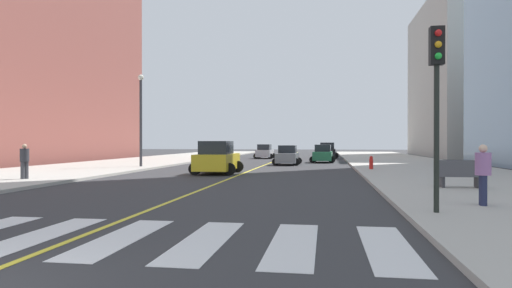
{
  "coord_description": "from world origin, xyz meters",
  "views": [
    {
      "loc": [
        5.12,
        -4.83,
        2.02
      ],
      "look_at": [
        0.77,
        23.35,
        1.86
      ],
      "focal_mm": 31.46,
      "sensor_mm": 36.0,
      "label": 1
    }
  ],
  "objects_px": {
    "car_yellow_third": "(217,158)",
    "car_green_fourth": "(323,154)",
    "car_silver_fifth": "(265,152)",
    "fire_hydrant": "(371,163)",
    "car_black_second": "(327,151)",
    "pedestrian_waiting_east": "(483,172)",
    "car_gray_nearest": "(287,156)",
    "traffic_light_near_corner": "(437,82)",
    "street_lamp": "(141,112)",
    "park_bench": "(460,174)",
    "pedestrian_walking_west": "(25,160)"
  },
  "relations": [
    {
      "from": "street_lamp",
      "to": "car_green_fourth",
      "type": "bearing_deg",
      "value": 40.61
    },
    {
      "from": "car_silver_fifth",
      "to": "car_yellow_third",
      "type": "bearing_deg",
      "value": -88.05
    },
    {
      "from": "park_bench",
      "to": "pedestrian_waiting_east",
      "type": "bearing_deg",
      "value": 169.64
    },
    {
      "from": "car_black_second",
      "to": "fire_hydrant",
      "type": "relative_size",
      "value": 4.82
    },
    {
      "from": "traffic_light_near_corner",
      "to": "street_lamp",
      "type": "xyz_separation_m",
      "value": [
        -16.64,
        19.69,
        0.68
      ]
    },
    {
      "from": "traffic_light_near_corner",
      "to": "park_bench",
      "type": "xyz_separation_m",
      "value": [
        2.5,
        6.78,
        -2.89
      ]
    },
    {
      "from": "car_gray_nearest",
      "to": "pedestrian_waiting_east",
      "type": "height_order",
      "value": "pedestrian_waiting_east"
    },
    {
      "from": "car_green_fourth",
      "to": "traffic_light_near_corner",
      "type": "relative_size",
      "value": 0.8
    },
    {
      "from": "car_green_fourth",
      "to": "car_silver_fifth",
      "type": "bearing_deg",
      "value": -50.69
    },
    {
      "from": "car_green_fourth",
      "to": "traffic_light_near_corner",
      "type": "height_order",
      "value": "traffic_light_near_corner"
    },
    {
      "from": "car_black_second",
      "to": "pedestrian_waiting_east",
      "type": "distance_m",
      "value": 40.53
    },
    {
      "from": "park_bench",
      "to": "street_lamp",
      "type": "height_order",
      "value": "street_lamp"
    },
    {
      "from": "car_silver_fifth",
      "to": "park_bench",
      "type": "height_order",
      "value": "car_silver_fifth"
    },
    {
      "from": "street_lamp",
      "to": "car_gray_nearest",
      "type": "bearing_deg",
      "value": 32.17
    },
    {
      "from": "car_gray_nearest",
      "to": "car_green_fourth",
      "type": "relative_size",
      "value": 0.97
    },
    {
      "from": "car_silver_fifth",
      "to": "street_lamp",
      "type": "height_order",
      "value": "street_lamp"
    },
    {
      "from": "pedestrian_walking_west",
      "to": "traffic_light_near_corner",
      "type": "bearing_deg",
      "value": 96.81
    },
    {
      "from": "traffic_light_near_corner",
      "to": "fire_hydrant",
      "type": "xyz_separation_m",
      "value": [
        0.19,
        18.77,
        -3.0
      ]
    },
    {
      "from": "car_black_second",
      "to": "pedestrian_walking_west",
      "type": "height_order",
      "value": "pedestrian_walking_west"
    },
    {
      "from": "car_green_fourth",
      "to": "fire_hydrant",
      "type": "xyz_separation_m",
      "value": [
        3.3,
        -12.52,
        -0.23
      ]
    },
    {
      "from": "car_black_second",
      "to": "pedestrian_walking_west",
      "type": "bearing_deg",
      "value": 67.24
    },
    {
      "from": "car_green_fourth",
      "to": "pedestrian_waiting_east",
      "type": "relative_size",
      "value": 2.2
    },
    {
      "from": "car_green_fourth",
      "to": "pedestrian_waiting_east",
      "type": "distance_m",
      "value": 30.09
    },
    {
      "from": "car_yellow_third",
      "to": "street_lamp",
      "type": "xyz_separation_m",
      "value": [
        -7.03,
        4.63,
        3.31
      ]
    },
    {
      "from": "car_black_second",
      "to": "fire_hydrant",
      "type": "distance_m",
      "value": 23.28
    },
    {
      "from": "car_silver_fifth",
      "to": "fire_hydrant",
      "type": "relative_size",
      "value": 4.28
    },
    {
      "from": "car_black_second",
      "to": "car_green_fourth",
      "type": "relative_size",
      "value": 1.09
    },
    {
      "from": "pedestrian_waiting_east",
      "to": "street_lamp",
      "type": "xyz_separation_m",
      "value": [
        -18.31,
        18.1,
        3.13
      ]
    },
    {
      "from": "car_green_fourth",
      "to": "car_silver_fifth",
      "type": "height_order",
      "value": "car_green_fourth"
    },
    {
      "from": "car_gray_nearest",
      "to": "pedestrian_walking_west",
      "type": "height_order",
      "value": "pedestrian_walking_west"
    },
    {
      "from": "car_black_second",
      "to": "car_gray_nearest",
      "type": "bearing_deg",
      "value": 78.69
    },
    {
      "from": "fire_hydrant",
      "to": "traffic_light_near_corner",
      "type": "bearing_deg",
      "value": -90.58
    },
    {
      "from": "car_gray_nearest",
      "to": "fire_hydrant",
      "type": "distance_m",
      "value": 9.83
    },
    {
      "from": "car_green_fourth",
      "to": "park_bench",
      "type": "height_order",
      "value": "car_green_fourth"
    },
    {
      "from": "traffic_light_near_corner",
      "to": "fire_hydrant",
      "type": "bearing_deg",
      "value": -90.58
    },
    {
      "from": "car_gray_nearest",
      "to": "traffic_light_near_corner",
      "type": "height_order",
      "value": "traffic_light_near_corner"
    },
    {
      "from": "pedestrian_waiting_east",
      "to": "traffic_light_near_corner",
      "type": "bearing_deg",
      "value": -36.18
    },
    {
      "from": "car_yellow_third",
      "to": "car_green_fourth",
      "type": "bearing_deg",
      "value": 67.52
    },
    {
      "from": "car_gray_nearest",
      "to": "car_green_fourth",
      "type": "height_order",
      "value": "car_green_fourth"
    },
    {
      "from": "pedestrian_walking_west",
      "to": "street_lamp",
      "type": "distance_m",
      "value": 12.17
    },
    {
      "from": "traffic_light_near_corner",
      "to": "car_black_second",
      "type": "bearing_deg",
      "value": -86.4
    },
    {
      "from": "car_silver_fifth",
      "to": "pedestrian_walking_west",
      "type": "relative_size",
      "value": 2.17
    },
    {
      "from": "street_lamp",
      "to": "pedestrian_waiting_east",
      "type": "bearing_deg",
      "value": -44.67
    },
    {
      "from": "pedestrian_walking_west",
      "to": "street_lamp",
      "type": "bearing_deg",
      "value": -154.44
    },
    {
      "from": "park_bench",
      "to": "pedestrian_waiting_east",
      "type": "xyz_separation_m",
      "value": [
        -0.84,
        -5.19,
        0.44
      ]
    },
    {
      "from": "pedestrian_walking_west",
      "to": "car_yellow_third",
      "type": "bearing_deg",
      "value": 161.98
    },
    {
      "from": "fire_hydrant",
      "to": "car_black_second",
      "type": "bearing_deg",
      "value": 96.96
    },
    {
      "from": "car_yellow_third",
      "to": "pedestrian_waiting_east",
      "type": "xyz_separation_m",
      "value": [
        11.28,
        -13.48,
        0.18
      ]
    },
    {
      "from": "pedestrian_waiting_east",
      "to": "fire_hydrant",
      "type": "xyz_separation_m",
      "value": [
        -1.48,
        17.19,
        -0.55
      ]
    },
    {
      "from": "car_black_second",
      "to": "park_bench",
      "type": "distance_m",
      "value": 35.48
    }
  ]
}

